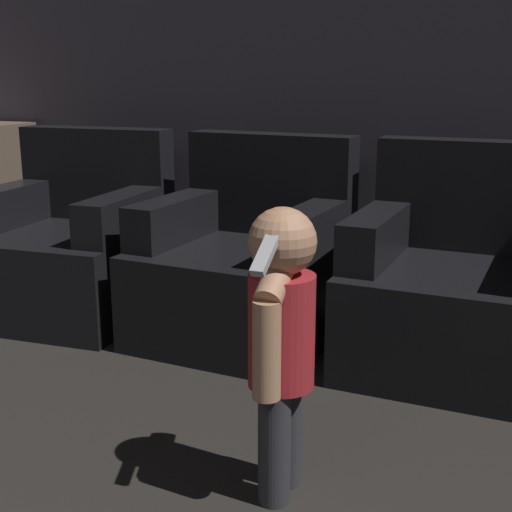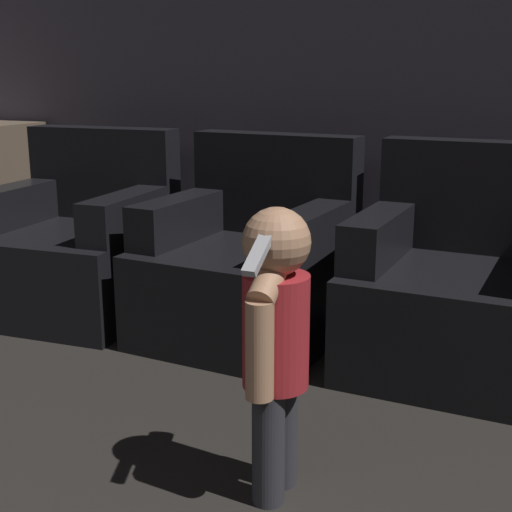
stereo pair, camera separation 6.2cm
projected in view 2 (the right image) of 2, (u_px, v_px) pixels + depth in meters
The scene contains 5 objects.
wall_back at pixel (326, 48), 3.63m from camera, with size 8.40×0.05×2.60m.
armchair_left at pixel (78, 248), 3.60m from camera, with size 0.85×0.86×0.90m.
armchair_middle at pixel (249, 267), 3.25m from camera, with size 0.88×0.89×0.90m.
armchair_right at pixel (460, 291), 2.90m from camera, with size 0.86×0.87×0.90m.
person_toddler at pixel (275, 332), 1.94m from camera, with size 0.19×0.33×0.84m.
Camera 2 is at (1.12, 0.87, 1.19)m, focal length 50.00 mm.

